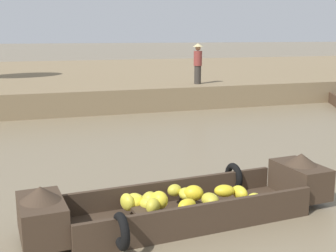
{
  "coord_description": "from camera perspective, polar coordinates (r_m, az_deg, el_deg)",
  "views": [
    {
      "loc": [
        -1.0,
        -0.24,
        2.89
      ],
      "look_at": [
        1.68,
        7.71,
        1.15
      ],
      "focal_mm": 46.96,
      "sensor_mm": 36.0,
      "label": 1
    }
  ],
  "objects": [
    {
      "name": "ground_plane",
      "position": [
        10.69,
        -12.62,
        -4.27
      ],
      "size": [
        300.0,
        300.0,
        0.0
      ],
      "primitive_type": "plane",
      "color": "#7A6B51"
    },
    {
      "name": "riverbank_strip",
      "position": [
        25.88,
        -16.46,
        5.84
      ],
      "size": [
        160.0,
        20.0,
        0.9
      ],
      "primitive_type": "cube",
      "color": "#7F6B4C",
      "rests_on": "ground"
    },
    {
      "name": "banana_boat",
      "position": [
        7.05,
        2.25,
        -9.83
      ],
      "size": [
        5.1,
        2.1,
        0.86
      ],
      "color": "#3D2D21",
      "rests_on": "ground"
    },
    {
      "name": "vendor_person",
      "position": [
        18.27,
        3.89,
        8.37
      ],
      "size": [
        0.44,
        0.44,
        1.66
      ],
      "color": "#332D28",
      "rests_on": "riverbank_strip"
    }
  ]
}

